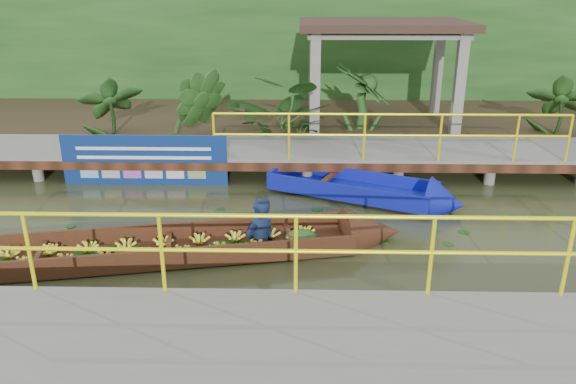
{
  "coord_description": "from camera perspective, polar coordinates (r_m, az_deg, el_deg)",
  "views": [
    {
      "loc": [
        0.84,
        -9.0,
        4.21
      ],
      "look_at": [
        0.63,
        0.5,
        0.6
      ],
      "focal_mm": 35.0,
      "sensor_mm": 36.0,
      "label": 1
    }
  ],
  "objects": [
    {
      "name": "far_dock",
      "position": [
        13.01,
        -2.39,
        4.1
      ],
      "size": [
        16.0,
        2.06,
        1.66
      ],
      "color": "slate",
      "rests_on": "ground"
    },
    {
      "name": "land_strip",
      "position": [
        17.0,
        -1.59,
        7.23
      ],
      "size": [
        30.0,
        8.0,
        0.45
      ],
      "primitive_type": "cube",
      "color": "#34291A",
      "rests_on": "ground"
    },
    {
      "name": "vendor_boat",
      "position": [
        9.33,
        -16.14,
        -5.41
      ],
      "size": [
        9.81,
        2.82,
        2.08
      ],
      "rotation": [
        0.0,
        0.0,
        0.19
      ],
      "color": "#391A0F",
      "rests_on": "ground"
    },
    {
      "name": "tropical_plants",
      "position": [
        14.69,
        6.8,
        8.76
      ],
      "size": [
        14.17,
        1.17,
        1.47
      ],
      "color": "#174014",
      "rests_on": "ground"
    },
    {
      "name": "pavilion",
      "position": [
        15.52,
        9.64,
        15.36
      ],
      "size": [
        4.4,
        3.0,
        3.0
      ],
      "color": "slate",
      "rests_on": "ground"
    },
    {
      "name": "foliage_backdrop",
      "position": [
        19.15,
        -1.27,
        14.16
      ],
      "size": [
        30.0,
        0.8,
        4.0
      ],
      "primitive_type": "cube",
      "color": "#174014",
      "rests_on": "ground"
    },
    {
      "name": "ground",
      "position": [
        9.98,
        -3.67,
        -4.22
      ],
      "size": [
        80.0,
        80.0,
        0.0
      ],
      "primitive_type": "plane",
      "color": "#2E3319",
      "rests_on": "ground"
    },
    {
      "name": "near_dock",
      "position": [
        6.2,
        2.61,
        -18.33
      ],
      "size": [
        18.0,
        2.4,
        1.73
      ],
      "color": "slate",
      "rests_on": "ground"
    },
    {
      "name": "moored_blue_boat",
      "position": [
        11.39,
        11.03,
        -0.39
      ],
      "size": [
        4.03,
        2.55,
        0.95
      ],
      "rotation": [
        0.0,
        0.0,
        -0.42
      ],
      "color": "#0E169A",
      "rests_on": "ground"
    },
    {
      "name": "blue_banner",
      "position": [
        12.51,
        -14.38,
        3.14
      ],
      "size": [
        3.58,
        0.04,
        1.12
      ],
      "color": "navy",
      "rests_on": "ground"
    }
  ]
}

